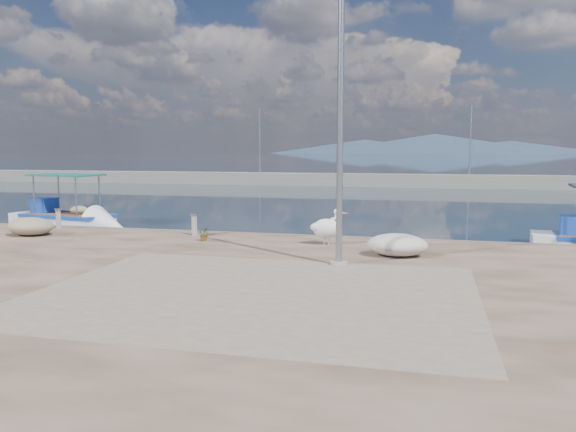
% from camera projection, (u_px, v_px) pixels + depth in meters
% --- Properties ---
extents(ground, '(1400.00, 1400.00, 0.00)m').
position_uv_depth(ground, '(253.00, 281.00, 14.81)').
color(ground, '#162635').
rests_on(ground, ground).
extents(quay, '(44.00, 22.00, 0.50)m').
position_uv_depth(quay, '(140.00, 350.00, 9.01)').
color(quay, '#45301D').
rests_on(quay, ground).
extents(quay_patch, '(9.00, 7.00, 0.01)m').
position_uv_depth(quay_patch, '(255.00, 293.00, 11.62)').
color(quay_patch, gray).
rests_on(quay_patch, quay).
extents(breakwater, '(120.00, 2.20, 7.50)m').
position_uv_depth(breakwater, '(381.00, 180.00, 53.27)').
color(breakwater, gray).
rests_on(breakwater, ground).
extents(mountains, '(370.00, 280.00, 22.00)m').
position_uv_depth(mountains, '(430.00, 145.00, 638.76)').
color(mountains, '#28384C').
rests_on(mountains, ground).
extents(boat_left, '(5.97, 2.87, 2.76)m').
position_uv_depth(boat_left, '(67.00, 221.00, 25.65)').
color(boat_left, white).
rests_on(boat_left, ground).
extents(pelican, '(1.19, 0.74, 1.13)m').
position_uv_depth(pelican, '(327.00, 228.00, 17.47)').
color(pelican, tan).
rests_on(pelican, quay).
extents(lamp_post, '(0.44, 0.96, 7.00)m').
position_uv_depth(lamp_post, '(340.00, 136.00, 14.05)').
color(lamp_post, gray).
rests_on(lamp_post, quay).
extents(bollard_near, '(0.25, 0.25, 0.76)m').
position_uv_depth(bollard_near, '(194.00, 223.00, 19.43)').
color(bollard_near, gray).
rests_on(bollard_near, quay).
extents(bollard_far, '(0.25, 0.25, 0.77)m').
position_uv_depth(bollard_far, '(58.00, 218.00, 21.07)').
color(bollard_far, gray).
rests_on(bollard_far, quay).
extents(potted_plant, '(0.43, 0.38, 0.45)m').
position_uv_depth(potted_plant, '(204.00, 234.00, 18.23)').
color(potted_plant, '#33722D').
rests_on(potted_plant, quay).
extents(net_pile_b, '(1.62, 1.26, 0.63)m').
position_uv_depth(net_pile_b, '(31.00, 226.00, 19.45)').
color(net_pile_b, tan).
rests_on(net_pile_b, quay).
extents(net_pile_d, '(1.67, 1.26, 0.63)m').
position_uv_depth(net_pile_d, '(397.00, 245.00, 15.63)').
color(net_pile_d, silver).
rests_on(net_pile_d, quay).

